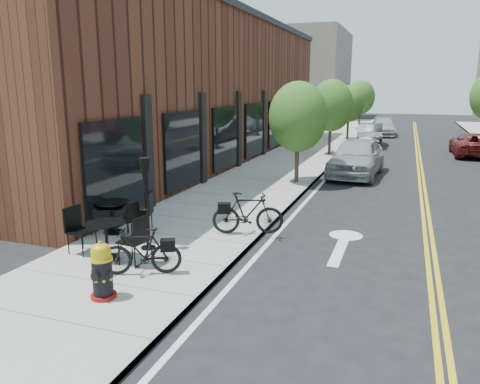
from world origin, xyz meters
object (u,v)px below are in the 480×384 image
at_px(patio_umbrella, 146,184).
at_px(parked_car_far, 473,145).
at_px(bicycle_right, 248,213).
at_px(parked_car_c, 384,127).
at_px(bistro_set_c, 111,216).
at_px(bicycle_left, 141,251).
at_px(parked_car_a, 357,157).
at_px(fire_hydrant, 102,271).
at_px(parked_car_b, 370,135).
at_px(bistro_set_b, 113,212).
at_px(bistro_set_a, 106,235).

height_order(patio_umbrella, parked_car_far, patio_umbrella).
relative_size(bicycle_right, parked_car_c, 0.40).
relative_size(bistro_set_c, parked_car_c, 0.37).
xyz_separation_m(bicycle_left, parked_car_far, (8.19, 20.61, 0.03)).
xyz_separation_m(bicycle_left, parked_car_a, (2.81, 12.61, 0.22)).
height_order(bicycle_left, patio_umbrella, patio_umbrella).
distance_m(fire_hydrant, patio_umbrella, 2.75).
distance_m(parked_car_c, parked_car_far, 10.91).
bearing_deg(parked_car_a, parked_car_c, 93.19).
bearing_deg(bicycle_left, parked_car_far, 133.90).
relative_size(patio_umbrella, parked_car_b, 0.49).
distance_m(fire_hydrant, bicycle_right, 4.45).
bearing_deg(parked_car_far, fire_hydrant, 68.07).
xyz_separation_m(fire_hydrant, patio_umbrella, (-0.57, 2.49, 1.01)).
distance_m(bicycle_left, parked_car_c, 30.39).
distance_m(patio_umbrella, parked_car_b, 22.21).
relative_size(parked_car_a, parked_car_c, 1.07).
bearing_deg(bistro_set_c, bistro_set_b, 0.82).
relative_size(fire_hydrant, parked_car_far, 0.23).
distance_m(parked_car_a, parked_car_far, 9.64).
xyz_separation_m(parked_car_a, parked_car_c, (0.23, 17.63, -0.16)).
xyz_separation_m(parked_car_b, parked_car_far, (5.66, -2.71, -0.08)).
distance_m(fire_hydrant, parked_car_a, 14.05).
relative_size(bicycle_left, patio_umbrella, 0.75).
xyz_separation_m(bicycle_right, parked_car_far, (7.04, 17.46, -0.03)).
bearing_deg(bistro_set_b, patio_umbrella, -45.94).
height_order(bistro_set_a, patio_umbrella, patio_umbrella).
bearing_deg(bicycle_right, parked_car_far, -41.02).
xyz_separation_m(parked_car_a, parked_car_b, (-0.28, 10.71, -0.11)).
height_order(patio_umbrella, parked_car_b, patio_umbrella).
height_order(bistro_set_a, parked_car_c, parked_car_c).
height_order(bicycle_right, parked_car_b, parked_car_b).
distance_m(bistro_set_a, bistro_set_c, 1.88).
distance_m(bicycle_left, bicycle_right, 3.35).
xyz_separation_m(bicycle_right, parked_car_b, (1.39, 20.17, 0.05)).
relative_size(bicycle_left, bistro_set_b, 0.79).
bearing_deg(parked_car_c, parked_car_a, -93.04).
relative_size(patio_umbrella, parked_car_c, 0.47).
distance_m(bicycle_left, parked_car_b, 23.45).
height_order(fire_hydrant, parked_car_a, parked_car_a).
bearing_deg(patio_umbrella, bistro_set_c, 153.29).
height_order(bicycle_right, bistro_set_b, bicycle_right).
bearing_deg(parked_car_b, bistro_set_a, -103.41).
relative_size(bicycle_left, parked_car_a, 0.33).
distance_m(bistro_set_b, parked_car_far, 21.17).
xyz_separation_m(fire_hydrant, parked_car_far, (8.27, 21.75, 0.02)).
bearing_deg(bistro_set_b, bicycle_left, -63.77).
bearing_deg(parked_car_b, bistro_set_c, -106.66).
distance_m(bistro_set_a, patio_umbrella, 1.38).
relative_size(bistro_set_a, bistro_set_c, 1.19).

